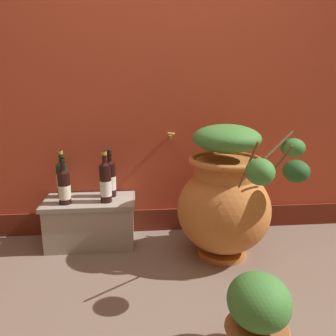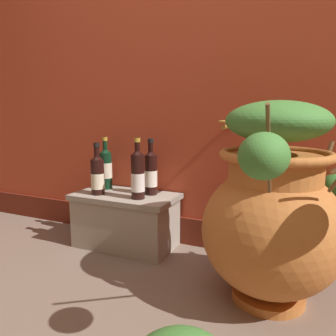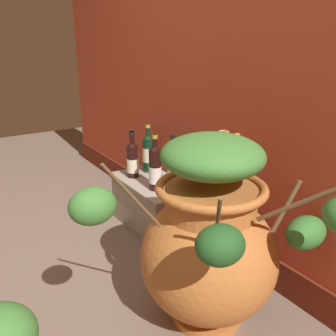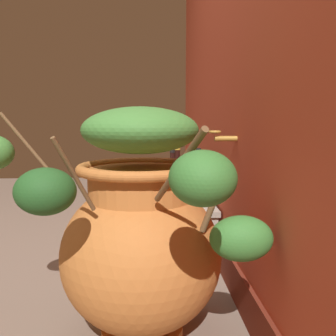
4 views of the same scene
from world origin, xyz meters
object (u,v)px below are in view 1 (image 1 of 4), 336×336
at_px(wine_bottle_left, 110,178).
at_px(wine_bottle_right, 62,178).
at_px(wine_bottle_back, 64,186).
at_px(potted_shrub, 258,316).
at_px(terracotta_urn, 226,197).
at_px(wine_bottle_middle, 105,182).

height_order(wine_bottle_left, wine_bottle_right, wine_bottle_left).
distance_m(wine_bottle_left, wine_bottle_back, 0.31).
distance_m(wine_bottle_right, wine_bottle_back, 0.15).
bearing_deg(wine_bottle_left, potted_shrub, -60.39).
xyz_separation_m(wine_bottle_left, potted_shrub, (0.65, -1.15, -0.27)).
bearing_deg(potted_shrub, wine_bottle_left, 119.61).
distance_m(terracotta_urn, wine_bottle_right, 1.12).
bearing_deg(wine_bottle_left, wine_bottle_back, -156.47).
bearing_deg(wine_bottle_left, wine_bottle_middle, -101.46).
distance_m(wine_bottle_middle, wine_bottle_right, 0.33).
relative_size(terracotta_urn, wine_bottle_back, 3.25).
distance_m(wine_bottle_left, potted_shrub, 1.35).
height_order(wine_bottle_left, wine_bottle_back, wine_bottle_left).
relative_size(terracotta_urn, wine_bottle_right, 3.02).
bearing_deg(wine_bottle_middle, wine_bottle_left, 78.54).
bearing_deg(wine_bottle_middle, terracotta_urn, -14.21).
relative_size(wine_bottle_left, wine_bottle_back, 1.08).
height_order(terracotta_urn, potted_shrub, terracotta_urn).
bearing_deg(wine_bottle_back, potted_shrub, -47.37).
height_order(wine_bottle_middle, potted_shrub, wine_bottle_middle).
bearing_deg(wine_bottle_back, wine_bottle_left, 23.53).
relative_size(wine_bottle_left, wine_bottle_right, 1.01).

